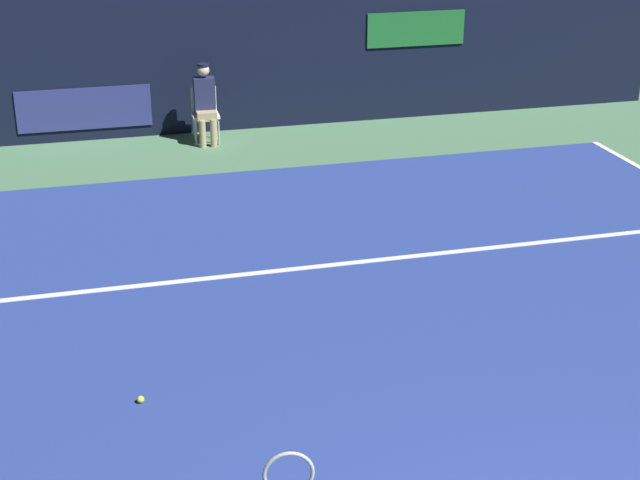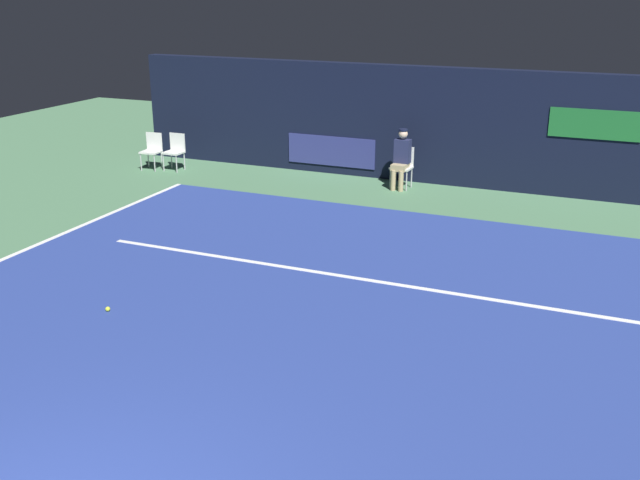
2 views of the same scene
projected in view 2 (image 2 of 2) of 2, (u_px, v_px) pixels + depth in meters
name	position (u px, v px, depth m)	size (l,w,h in m)	color
ground_plane	(290.00, 330.00, 9.79)	(31.84, 31.84, 0.00)	#4C7A56
court_surface	(290.00, 330.00, 9.79)	(11.06, 11.48, 0.01)	navy
line_service	(345.00, 276.00, 11.53)	(8.62, 0.10, 0.01)	white
back_wall	(446.00, 127.00, 16.49)	(15.48, 0.33, 2.60)	black
line_judge_on_chair	(401.00, 158.00, 16.29)	(0.46, 0.54, 1.32)	white
courtside_chair_near	(175.00, 149.00, 17.98)	(0.44, 0.42, 0.88)	white
courtside_chair_far	(152.00, 149.00, 18.05)	(0.47, 0.45, 0.88)	white
tennis_ball	(108.00, 309.00, 10.31)	(0.07, 0.07, 0.07)	#CCE033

